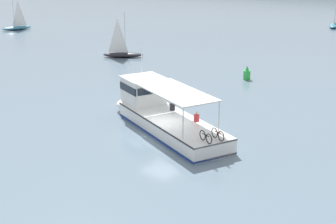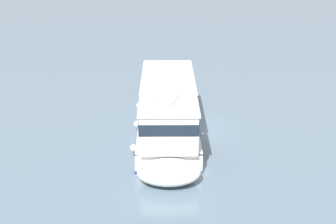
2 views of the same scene
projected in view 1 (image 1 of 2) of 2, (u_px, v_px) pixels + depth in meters
ground_plane at (162, 137)px, 34.43m from camera, size 400.00×400.00×0.00m
ferry_main at (161, 113)px, 36.19m from camera, size 12.86×8.01×5.32m
sailboat_far_right at (17, 26)px, 80.37m from camera, size 2.75×5.00×5.40m
sailboat_horizon_east at (123, 53)px, 59.81m from camera, size 4.74×3.88×5.40m
sailboat_far_left at (334, 24)px, 82.87m from camera, size 2.51×5.00×5.40m
channel_buoy at (247, 74)px, 49.54m from camera, size 0.70×0.70×1.40m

